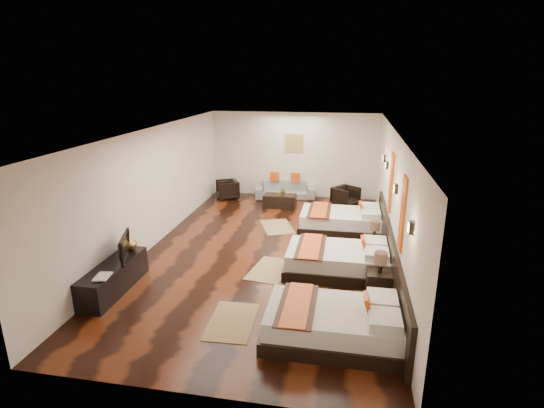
% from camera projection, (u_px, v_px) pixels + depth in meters
% --- Properties ---
extents(floor, '(5.50, 9.50, 0.01)m').
position_uv_depth(floor, '(267.00, 250.00, 9.90)').
color(floor, black).
rests_on(floor, ground).
extents(ceiling, '(5.50, 9.50, 0.01)m').
position_uv_depth(ceiling, '(266.00, 131.00, 9.07)').
color(ceiling, white).
rests_on(ceiling, floor).
extents(back_wall, '(5.50, 0.01, 2.80)m').
position_uv_depth(back_wall, '(294.00, 155.00, 13.94)').
color(back_wall, silver).
rests_on(back_wall, floor).
extents(left_wall, '(0.01, 9.50, 2.80)m').
position_uv_depth(left_wall, '(153.00, 188.00, 9.95)').
color(left_wall, silver).
rests_on(left_wall, floor).
extents(right_wall, '(0.01, 9.50, 2.80)m').
position_uv_depth(right_wall, '(392.00, 199.00, 9.01)').
color(right_wall, silver).
rests_on(right_wall, floor).
extents(headboard_panel, '(0.08, 6.60, 0.90)m').
position_uv_depth(headboard_panel, '(390.00, 255.00, 8.55)').
color(headboard_panel, black).
rests_on(headboard_panel, floor).
extents(bed_near, '(2.15, 1.35, 0.82)m').
position_uv_depth(bed_near, '(335.00, 323.00, 6.50)').
color(bed_near, black).
rests_on(bed_near, floor).
extents(bed_mid, '(2.17, 1.36, 0.83)m').
position_uv_depth(bed_mid, '(339.00, 260.00, 8.70)').
color(bed_mid, black).
rests_on(bed_mid, floor).
extents(bed_far, '(2.16, 1.36, 0.83)m').
position_uv_depth(bed_far, '(342.00, 221.00, 11.03)').
color(bed_far, black).
rests_on(bed_far, floor).
extents(nightstand_a, '(0.45, 0.45, 0.89)m').
position_uv_depth(nightstand_a, '(379.00, 281.00, 7.75)').
color(nightstand_a, black).
rests_on(nightstand_a, floor).
extents(nightstand_b, '(0.41, 0.41, 0.82)m').
position_uv_depth(nightstand_b, '(374.00, 243.00, 9.56)').
color(nightstand_b, black).
rests_on(nightstand_b, floor).
extents(jute_mat_near, '(0.80, 1.23, 0.01)m').
position_uv_depth(jute_mat_near, '(232.00, 321.00, 7.04)').
color(jute_mat_near, '#9D7E50').
rests_on(jute_mat_near, floor).
extents(jute_mat_mid, '(0.95, 1.31, 0.01)m').
position_uv_depth(jute_mat_mid, '(270.00, 270.00, 8.90)').
color(jute_mat_mid, '#9D7E50').
rests_on(jute_mat_mid, floor).
extents(jute_mat_far, '(1.14, 1.39, 0.01)m').
position_uv_depth(jute_mat_far, '(277.00, 227.00, 11.40)').
color(jute_mat_far, '#9D7E50').
rests_on(jute_mat_far, floor).
extents(tv_console, '(0.50, 1.80, 0.55)m').
position_uv_depth(tv_console, '(114.00, 277.00, 7.98)').
color(tv_console, black).
rests_on(tv_console, floor).
extents(tv, '(0.39, 0.84, 0.49)m').
position_uv_depth(tv, '(121.00, 247.00, 8.07)').
color(tv, black).
rests_on(tv, tv_console).
extents(book, '(0.31, 0.38, 0.03)m').
position_uv_depth(book, '(95.00, 277.00, 7.37)').
color(book, black).
rests_on(book, tv_console).
extents(figurine, '(0.36, 0.36, 0.31)m').
position_uv_depth(figurine, '(129.00, 243.00, 8.48)').
color(figurine, brown).
rests_on(figurine, tv_console).
extents(sofa, '(2.06, 1.10, 0.57)m').
position_uv_depth(sofa, '(285.00, 190.00, 14.02)').
color(sofa, gray).
rests_on(sofa, floor).
extents(armchair_left, '(0.92, 0.91, 0.62)m').
position_uv_depth(armchair_left, '(227.00, 189.00, 13.93)').
color(armchair_left, black).
rests_on(armchair_left, floor).
extents(armchair_right, '(0.98, 0.97, 0.64)m').
position_uv_depth(armchair_right, '(346.00, 197.00, 13.07)').
color(armchair_right, black).
rests_on(armchair_right, floor).
extents(coffee_table, '(1.01, 0.51, 0.40)m').
position_uv_depth(coffee_table, '(280.00, 201.00, 13.06)').
color(coffee_table, black).
rests_on(coffee_table, floor).
extents(table_plant, '(0.24, 0.21, 0.26)m').
position_uv_depth(table_plant, '(283.00, 191.00, 12.91)').
color(table_plant, '#2D571D').
rests_on(table_plant, coffee_table).
extents(orange_panel_a, '(0.04, 0.40, 1.30)m').
position_uv_depth(orange_panel_a, '(403.00, 214.00, 7.14)').
color(orange_panel_a, '#D86014').
rests_on(orange_panel_a, right_wall).
extents(orange_panel_b, '(0.04, 0.40, 1.30)m').
position_uv_depth(orange_panel_b, '(391.00, 182.00, 9.21)').
color(orange_panel_b, '#D86014').
rests_on(orange_panel_b, right_wall).
extents(sconce_near, '(0.07, 0.12, 0.18)m').
position_uv_depth(sconce_near, '(410.00, 228.00, 6.07)').
color(sconce_near, black).
rests_on(sconce_near, right_wall).
extents(sconce_mid, '(0.07, 0.12, 0.18)m').
position_uv_depth(sconce_mid, '(396.00, 189.00, 8.13)').
color(sconce_mid, black).
rests_on(sconce_mid, right_wall).
extents(sconce_far, '(0.07, 0.12, 0.18)m').
position_uv_depth(sconce_far, '(387.00, 165.00, 10.20)').
color(sconce_far, black).
rests_on(sconce_far, right_wall).
extents(sconce_lounge, '(0.07, 0.12, 0.18)m').
position_uv_depth(sconce_lounge, '(384.00, 158.00, 11.05)').
color(sconce_lounge, black).
rests_on(sconce_lounge, right_wall).
extents(gold_artwork, '(0.60, 0.04, 0.60)m').
position_uv_depth(gold_artwork, '(294.00, 143.00, 13.81)').
color(gold_artwork, '#AD873F').
rests_on(gold_artwork, back_wall).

